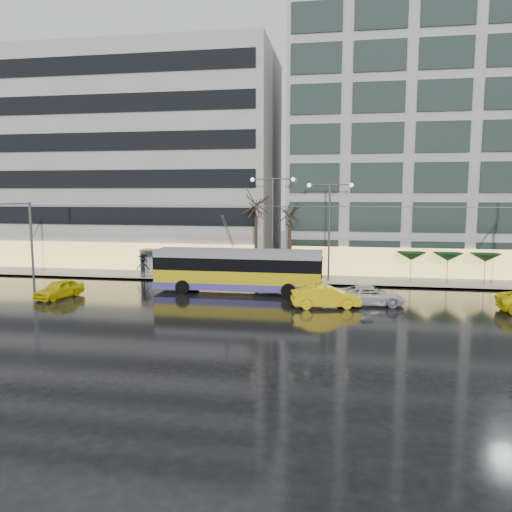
% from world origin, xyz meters
% --- Properties ---
extents(ground, '(140.00, 140.00, 0.00)m').
position_xyz_m(ground, '(0.00, 0.00, 0.00)').
color(ground, black).
rests_on(ground, ground).
extents(sidewalk, '(80.00, 10.00, 0.15)m').
position_xyz_m(sidewalk, '(2.00, 14.00, 0.07)').
color(sidewalk, gray).
rests_on(sidewalk, ground).
extents(kerb, '(80.00, 0.10, 0.15)m').
position_xyz_m(kerb, '(2.00, 9.05, 0.07)').
color(kerb, slate).
rests_on(kerb, ground).
extents(building_left, '(34.00, 14.00, 22.00)m').
position_xyz_m(building_left, '(-16.00, 19.00, 11.15)').
color(building_left, '#A19E99').
rests_on(building_left, sidewalk).
extents(building_right, '(32.00, 14.00, 25.00)m').
position_xyz_m(building_right, '(19.00, 19.00, 12.65)').
color(building_right, '#A19E99').
rests_on(building_right, sidewalk).
extents(trolleybus, '(13.24, 5.20, 6.13)m').
position_xyz_m(trolleybus, '(0.05, 5.12, 1.66)').
color(trolleybus, gold).
rests_on(trolleybus, ground).
extents(catenary, '(42.24, 5.12, 7.00)m').
position_xyz_m(catenary, '(1.00, 7.94, 4.25)').
color(catenary, '#595B60').
rests_on(catenary, ground).
extents(bus_shelter, '(4.20, 1.60, 2.51)m').
position_xyz_m(bus_shelter, '(-8.38, 10.69, 1.96)').
color(bus_shelter, '#595B60').
rests_on(bus_shelter, sidewalk).
extents(street_lamp_near, '(3.96, 0.36, 9.03)m').
position_xyz_m(street_lamp_near, '(2.00, 10.80, 5.99)').
color(street_lamp_near, '#595B60').
rests_on(street_lamp_near, sidewalk).
extents(street_lamp_far, '(3.96, 0.36, 8.53)m').
position_xyz_m(street_lamp_far, '(7.00, 10.80, 5.71)').
color(street_lamp_far, '#595B60').
rests_on(street_lamp_far, sidewalk).
extents(tree_a, '(3.20, 3.20, 8.40)m').
position_xyz_m(tree_a, '(0.50, 11.00, 7.09)').
color(tree_a, black).
rests_on(tree_a, sidewalk).
extents(tree_b, '(3.20, 3.20, 7.70)m').
position_xyz_m(tree_b, '(3.50, 11.20, 6.40)').
color(tree_b, black).
rests_on(tree_b, sidewalk).
extents(parasol_a, '(2.50, 2.50, 2.65)m').
position_xyz_m(parasol_a, '(14.00, 11.00, 2.45)').
color(parasol_a, '#595B60').
rests_on(parasol_a, sidewalk).
extents(parasol_b, '(2.50, 2.50, 2.65)m').
position_xyz_m(parasol_b, '(17.00, 11.00, 2.45)').
color(parasol_b, '#595B60').
rests_on(parasol_b, sidewalk).
extents(parasol_c, '(2.50, 2.50, 2.65)m').
position_xyz_m(parasol_c, '(20.00, 11.00, 2.45)').
color(parasol_c, '#595B60').
rests_on(parasol_c, sidewalk).
extents(taxi_a, '(2.58, 4.27, 1.36)m').
position_xyz_m(taxi_a, '(-12.79, 0.80, 0.68)').
color(taxi_a, yellow).
rests_on(taxi_a, ground).
extents(taxi_b, '(4.93, 2.55, 1.55)m').
position_xyz_m(taxi_b, '(7.03, 0.98, 0.77)').
color(taxi_b, yellow).
rests_on(taxi_b, ground).
extents(sedan_silver, '(4.88, 2.46, 1.32)m').
position_xyz_m(sedan_silver, '(10.15, 2.33, 0.66)').
color(sedan_silver, silver).
rests_on(sedan_silver, ground).
extents(pedestrian_a, '(1.27, 1.28, 2.19)m').
position_xyz_m(pedestrian_a, '(-5.56, 11.19, 1.57)').
color(pedestrian_a, black).
rests_on(pedestrian_a, sidewalk).
extents(pedestrian_b, '(1.04, 0.90, 1.83)m').
position_xyz_m(pedestrian_b, '(-5.75, 10.07, 1.07)').
color(pedestrian_b, black).
rests_on(pedestrian_b, sidewalk).
extents(pedestrian_c, '(1.29, 0.95, 2.11)m').
position_xyz_m(pedestrian_c, '(-9.92, 10.05, 1.27)').
color(pedestrian_c, black).
rests_on(pedestrian_c, sidewalk).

